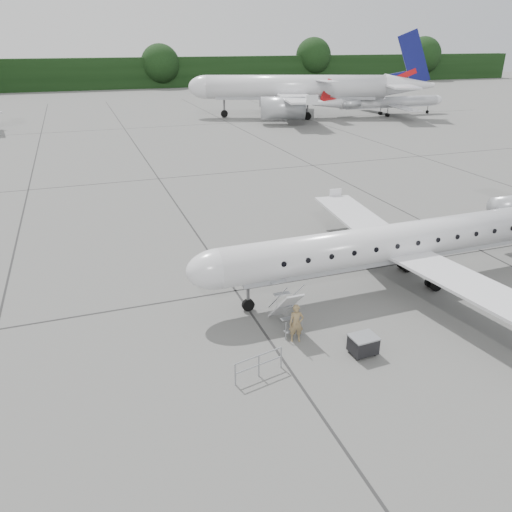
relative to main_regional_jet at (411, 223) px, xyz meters
name	(u,v)px	position (x,y,z in m)	size (l,w,h in m)	color
ground	(394,318)	(-2.79, -3.26, -3.56)	(320.00, 320.00, 0.00)	#5C5D5A
treeline	(121,73)	(-2.79, 126.74, 0.44)	(260.00, 4.00, 8.00)	black
main_regional_jet	(411,223)	(0.00, 0.00, 0.00)	(27.75, 19.98, 7.12)	silver
airstair	(286,307)	(-8.19, -2.23, -2.44)	(0.85, 2.17, 2.23)	silver
passenger	(296,323)	(-8.18, -3.47, -2.65)	(0.66, 0.44, 1.82)	olive
safety_railing	(259,366)	(-10.65, -5.35, -3.06)	(2.20, 0.08, 1.00)	gray
baggage_cart	(363,345)	(-5.86, -5.40, -3.08)	(1.11, 0.90, 0.96)	black
bg_narrowbody	(296,75)	(20.09, 61.22, 3.43)	(38.95, 28.04, 13.98)	silver
bg_regional_right	(390,97)	(36.83, 57.71, -0.33)	(24.63, 17.73, 6.46)	silver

